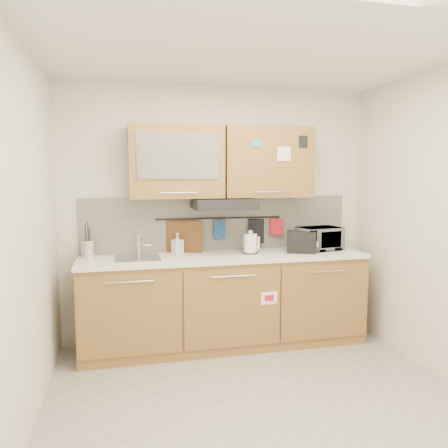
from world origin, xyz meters
TOP-DOWN VIEW (x-y plane):
  - floor at (0.00, 0.00)m, footprint 3.20×3.20m
  - ceiling at (0.00, 0.00)m, footprint 3.20×3.20m
  - wall_back at (0.00, 1.50)m, footprint 3.20×0.00m
  - wall_left at (-1.60, 0.00)m, footprint 0.00×3.00m
  - base_cabinet at (0.00, 1.19)m, footprint 2.80×0.64m
  - countertop at (0.00, 1.19)m, footprint 2.82×0.62m
  - backsplash at (0.00, 1.49)m, footprint 2.80×0.02m
  - upper_cabinets at (-0.00, 1.32)m, footprint 1.82×0.37m
  - range_hood at (0.00, 1.25)m, footprint 0.60×0.46m
  - sink at (-0.85, 1.21)m, footprint 0.42×0.40m
  - utensil_rail at (0.00, 1.45)m, footprint 1.30×0.02m
  - utensil_crock at (-1.30, 1.34)m, footprint 0.15×0.15m
  - kettle at (0.27, 1.23)m, footprint 0.18×0.18m
  - toaster at (0.78, 1.15)m, footprint 0.33×0.27m
  - microwave at (1.03, 1.25)m, footprint 0.48×0.37m
  - soap_bottle at (-0.45, 1.37)m, footprint 0.13×0.13m
  - cutting_board at (-0.37, 1.44)m, footprint 0.36×0.13m
  - oven_mitt at (-0.00, 1.44)m, footprint 0.12×0.06m
  - dark_pouch at (0.39, 1.44)m, footprint 0.17×0.07m
  - pot_holder at (0.62, 1.44)m, footprint 0.14×0.04m

SIDE VIEW (x-z plane):
  - floor at x=0.00m, z-range 0.00..0.00m
  - base_cabinet at x=0.00m, z-range -0.03..0.85m
  - countertop at x=0.00m, z-range 0.88..0.92m
  - sink at x=-0.85m, z-range 0.79..1.05m
  - utensil_crock at x=-1.30m, z-range 0.84..1.18m
  - kettle at x=0.27m, z-range 0.89..1.13m
  - cutting_board at x=-0.37m, z-range 0.79..1.24m
  - soap_bottle at x=-0.45m, z-range 0.92..1.13m
  - toaster at x=0.78m, z-range 0.92..1.14m
  - microwave at x=1.03m, z-range 0.92..1.16m
  - dark_pouch at x=0.39m, z-range 0.99..1.24m
  - oven_mitt at x=0.00m, z-range 1.05..1.24m
  - pot_holder at x=0.62m, z-range 1.07..1.24m
  - backsplash at x=0.00m, z-range 0.92..1.48m
  - utensil_rail at x=0.00m, z-range 1.25..1.27m
  - wall_left at x=-1.60m, z-range -0.20..2.80m
  - wall_back at x=0.00m, z-range -0.30..2.90m
  - range_hood at x=0.00m, z-range 1.37..1.47m
  - upper_cabinets at x=0.00m, z-range 1.48..2.18m
  - ceiling at x=0.00m, z-range 2.60..2.60m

